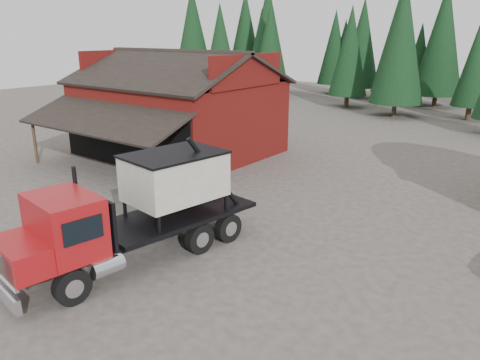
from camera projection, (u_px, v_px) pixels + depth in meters
The scene contains 7 objects.
ground at pixel (202, 235), 19.85m from camera, with size 120.00×120.00×0.00m, color #4D433D.
red_barn at pixel (178, 115), 32.91m from camera, with size 12.80×13.63×7.18m.
conifer_backdrop at pixel (455, 110), 51.73m from camera, with size 76.00×16.00×16.00m, color black, non-canonical shape.
near_pine_a at pixel (220, 50), 51.88m from camera, with size 4.40×4.40×11.40m.
near_pine_d at pixel (401, 42), 45.74m from camera, with size 5.28×5.28×13.40m.
feed_truck at pixel (139, 207), 17.20m from camera, with size 4.06×10.16×4.46m.
equip_box at pixel (57, 239), 18.85m from camera, with size 0.70×1.10×0.60m, color maroon.
Camera 1 is at (12.32, -13.52, 8.23)m, focal length 35.00 mm.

